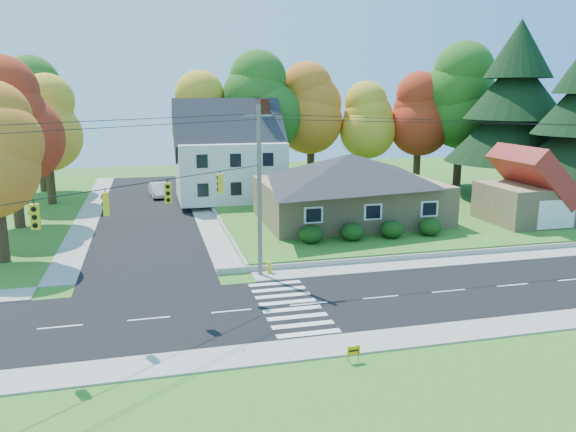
# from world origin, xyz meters

# --- Properties ---
(ground) EXTENTS (120.00, 120.00, 0.00)m
(ground) POSITION_xyz_m (0.00, 0.00, 0.00)
(ground) COLOR #3D7923
(road_main) EXTENTS (90.00, 8.00, 0.02)m
(road_main) POSITION_xyz_m (0.00, 0.00, 0.01)
(road_main) COLOR black
(road_main) RESTS_ON ground
(road_cross) EXTENTS (8.00, 44.00, 0.02)m
(road_cross) POSITION_xyz_m (-8.00, 26.00, 0.01)
(road_cross) COLOR black
(road_cross) RESTS_ON ground
(sidewalk_north) EXTENTS (90.00, 2.00, 0.08)m
(sidewalk_north) POSITION_xyz_m (0.00, 5.00, 0.04)
(sidewalk_north) COLOR #9C9A90
(sidewalk_north) RESTS_ON ground
(sidewalk_south) EXTENTS (90.00, 2.00, 0.08)m
(sidewalk_south) POSITION_xyz_m (0.00, -5.00, 0.04)
(sidewalk_south) COLOR #9C9A90
(sidewalk_south) RESTS_ON ground
(lawn) EXTENTS (30.00, 30.00, 0.50)m
(lawn) POSITION_xyz_m (13.00, 21.00, 0.25)
(lawn) COLOR #3D7923
(lawn) RESTS_ON ground
(ranch_house) EXTENTS (14.60, 10.60, 5.40)m
(ranch_house) POSITION_xyz_m (8.00, 16.00, 3.27)
(ranch_house) COLOR tan
(ranch_house) RESTS_ON lawn
(colonial_house) EXTENTS (10.40, 8.40, 9.60)m
(colonial_house) POSITION_xyz_m (0.04, 28.00, 4.58)
(colonial_house) COLOR silver
(colonial_house) RESTS_ON lawn
(garage) EXTENTS (7.30, 6.30, 4.60)m
(garage) POSITION_xyz_m (22.00, 11.99, 2.84)
(garage) COLOR tan
(garage) RESTS_ON lawn
(hedge_row) EXTENTS (10.70, 1.70, 1.27)m
(hedge_row) POSITION_xyz_m (7.50, 9.80, 1.14)
(hedge_row) COLOR #163A10
(hedge_row) RESTS_ON lawn
(traffic_infrastructure) EXTENTS (38.10, 10.66, 10.00)m
(traffic_infrastructure) POSITION_xyz_m (-0.15, 1.35, 5.15)
(traffic_infrastructure) COLOR #666059
(traffic_infrastructure) RESTS_ON ground
(tree_lot_0) EXTENTS (6.72, 6.72, 12.51)m
(tree_lot_0) POSITION_xyz_m (-2.00, 34.00, 8.31)
(tree_lot_0) COLOR #3F2A19
(tree_lot_0) RESTS_ON lawn
(tree_lot_1) EXTENTS (7.84, 7.84, 14.60)m
(tree_lot_1) POSITION_xyz_m (4.00, 33.00, 9.61)
(tree_lot_1) COLOR #3F2A19
(tree_lot_1) RESTS_ON lawn
(tree_lot_2) EXTENTS (7.28, 7.28, 13.56)m
(tree_lot_2) POSITION_xyz_m (10.00, 34.00, 8.96)
(tree_lot_2) COLOR #3F2A19
(tree_lot_2) RESTS_ON lawn
(tree_lot_3) EXTENTS (6.16, 6.16, 11.47)m
(tree_lot_3) POSITION_xyz_m (16.00, 33.00, 7.65)
(tree_lot_3) COLOR #3F2A19
(tree_lot_3) RESTS_ON lawn
(tree_lot_4) EXTENTS (6.72, 6.72, 12.51)m
(tree_lot_4) POSITION_xyz_m (22.00, 32.00, 8.31)
(tree_lot_4) COLOR #3F2A19
(tree_lot_4) RESTS_ON lawn
(tree_lot_5) EXTENTS (8.40, 8.40, 15.64)m
(tree_lot_5) POSITION_xyz_m (26.00, 30.00, 10.27)
(tree_lot_5) COLOR #3F2A19
(tree_lot_5) RESTS_ON lawn
(conifer_east_a) EXTENTS (12.80, 12.80, 16.96)m
(conifer_east_a) POSITION_xyz_m (27.00, 22.00, 9.39)
(conifer_east_a) COLOR #3F2A19
(conifer_east_a) RESTS_ON lawn
(tree_west_1) EXTENTS (7.28, 7.28, 13.56)m
(tree_west_1) POSITION_xyz_m (-18.00, 22.00, 8.46)
(tree_west_1) COLOR #3F2A19
(tree_west_1) RESTS_ON ground
(tree_west_2) EXTENTS (6.72, 6.72, 12.51)m
(tree_west_2) POSITION_xyz_m (-17.00, 32.00, 7.81)
(tree_west_2) COLOR #3F2A19
(tree_west_2) RESTS_ON ground
(tree_west_3) EXTENTS (7.84, 7.84, 14.60)m
(tree_west_3) POSITION_xyz_m (-19.00, 40.00, 9.11)
(tree_west_3) COLOR #3F2A19
(tree_west_3) RESTS_ON ground
(white_car) EXTENTS (2.03, 4.59, 1.46)m
(white_car) POSITION_xyz_m (-6.81, 33.17, 0.75)
(white_car) COLOR silver
(white_car) RESTS_ON road_cross
(fire_hydrant) EXTENTS (0.46, 0.36, 0.81)m
(fire_hydrant) POSITION_xyz_m (-0.91, 5.33, 0.39)
(fire_hydrant) COLOR gold
(fire_hydrant) RESTS_ON ground
(yard_sign) EXTENTS (0.56, 0.07, 0.69)m
(yard_sign) POSITION_xyz_m (-0.00, -6.55, 0.49)
(yard_sign) COLOR black
(yard_sign) RESTS_ON ground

